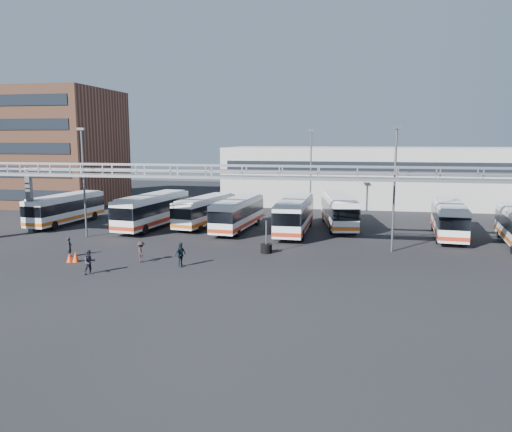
% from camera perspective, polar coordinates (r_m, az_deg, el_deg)
% --- Properties ---
extents(ground, '(140.00, 140.00, 0.00)m').
position_cam_1_polar(ground, '(36.83, -2.97, -5.67)').
color(ground, black).
rests_on(ground, ground).
extents(gantry, '(51.40, 5.15, 7.10)m').
position_cam_1_polar(gantry, '(41.54, -1.09, 3.71)').
color(gantry, gray).
rests_on(gantry, ground).
extents(apartment_building, '(18.00, 15.00, 16.00)m').
position_cam_1_polar(apartment_building, '(77.40, -22.68, 7.26)').
color(apartment_building, brown).
rests_on(apartment_building, ground).
extents(warehouse, '(42.00, 14.00, 8.00)m').
position_cam_1_polar(warehouse, '(72.87, 13.60, 4.48)').
color(warehouse, '#9E9E99').
rests_on(warehouse, ground).
extents(light_pole_left, '(0.70, 0.35, 10.21)m').
position_cam_1_polar(light_pole_left, '(49.32, -19.10, 4.29)').
color(light_pole_left, '#4C4F54').
rests_on(light_pole_left, ground).
extents(light_pole_mid, '(0.70, 0.35, 10.21)m').
position_cam_1_polar(light_pole_mid, '(41.88, 15.56, 3.73)').
color(light_pole_mid, '#4C4F54').
rests_on(light_pole_mid, ground).
extents(light_pole_back, '(0.70, 0.35, 10.21)m').
position_cam_1_polar(light_pole_back, '(56.90, 6.28, 5.27)').
color(light_pole_back, '#4C4F54').
rests_on(light_pole_back, ground).
extents(bus_0, '(3.52, 10.93, 3.26)m').
position_cam_1_polar(bus_0, '(57.72, -20.92, 0.87)').
color(bus_0, silver).
rests_on(bus_0, ground).
extents(bus_2, '(4.17, 11.83, 3.52)m').
position_cam_1_polar(bus_2, '(52.83, -11.75, 0.74)').
color(bus_2, silver).
rests_on(bus_2, ground).
extents(bus_3, '(4.26, 10.59, 3.13)m').
position_cam_1_polar(bus_3, '(53.13, -5.83, 0.69)').
color(bus_3, silver).
rests_on(bus_3, ground).
extents(bus_4, '(3.40, 10.86, 3.25)m').
position_cam_1_polar(bus_4, '(50.52, -2.09, 0.38)').
color(bus_4, silver).
rests_on(bus_4, ground).
extents(bus_5, '(2.80, 11.44, 3.47)m').
position_cam_1_polar(bus_5, '(49.06, 4.43, 0.25)').
color(bus_5, silver).
rests_on(bus_5, ground).
extents(bus_6, '(4.27, 11.46, 3.40)m').
position_cam_1_polar(bus_6, '(52.67, 9.44, 0.71)').
color(bus_6, silver).
rests_on(bus_6, ground).
extents(bus_8, '(3.55, 11.22, 3.35)m').
position_cam_1_polar(bus_8, '(50.36, 21.17, -0.17)').
color(bus_8, silver).
rests_on(bus_8, ground).
extents(pedestrian_a, '(0.53, 0.66, 1.58)m').
position_cam_1_polar(pedestrian_a, '(41.98, -20.55, -3.32)').
color(pedestrian_a, black).
rests_on(pedestrian_a, ground).
extents(pedestrian_b, '(1.05, 1.05, 1.72)m').
position_cam_1_polar(pedestrian_b, '(36.09, -18.49, -5.02)').
color(pedestrian_b, '#292331').
rests_on(pedestrian_b, ground).
extents(pedestrian_c, '(1.04, 1.19, 1.60)m').
position_cam_1_polar(pedestrian_c, '(38.54, -13.01, -4.01)').
color(pedestrian_c, black).
rests_on(pedestrian_c, ground).
extents(pedestrian_d, '(0.81, 1.14, 1.79)m').
position_cam_1_polar(pedestrian_d, '(36.64, -8.63, -4.39)').
color(pedestrian_d, black).
rests_on(pedestrian_d, ground).
extents(cone_left, '(0.49, 0.49, 0.73)m').
position_cam_1_polar(cone_left, '(40.23, -20.53, -4.45)').
color(cone_left, '#F03A0D').
rests_on(cone_left, ground).
extents(cone_right, '(0.67, 0.67, 0.80)m').
position_cam_1_polar(cone_right, '(40.11, -19.92, -4.40)').
color(cone_right, '#F03A0D').
rests_on(cone_right, ground).
extents(tire_stack, '(0.93, 0.93, 2.67)m').
position_cam_1_polar(tire_stack, '(40.63, 1.18, -3.63)').
color(tire_stack, black).
rests_on(tire_stack, ground).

